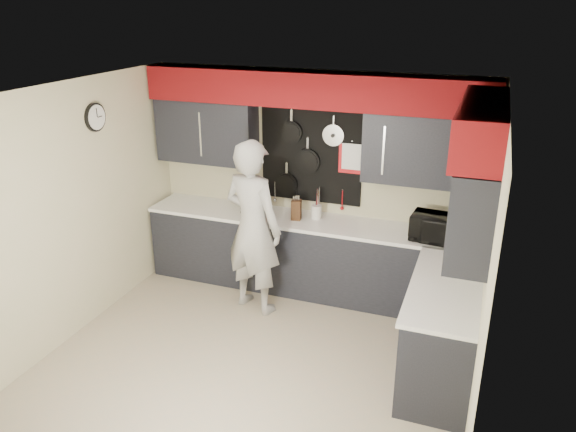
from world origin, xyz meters
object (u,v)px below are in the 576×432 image
at_px(knife_block, 296,210).
at_px(coffee_maker, 252,197).
at_px(person, 253,228).
at_px(utensil_crock, 316,212).
at_px(microwave, 436,228).

relative_size(knife_block, coffee_maker, 0.69).
relative_size(knife_block, person, 0.12).
distance_m(coffee_maker, person, 0.71).
height_order(knife_block, utensil_crock, knife_block).
bearing_deg(knife_block, coffee_maker, 162.84).
bearing_deg(knife_block, microwave, -10.60).
relative_size(microwave, person, 0.26).
xyz_separation_m(coffee_maker, person, (0.29, -0.64, -0.11)).
distance_m(microwave, utensil_crock, 1.40).
bearing_deg(microwave, knife_block, -176.49).
height_order(knife_block, coffee_maker, coffee_maker).
height_order(microwave, utensil_crock, microwave).
xyz_separation_m(utensil_crock, coffee_maker, (-0.80, -0.03, 0.10)).
bearing_deg(knife_block, person, -127.67).
relative_size(microwave, utensil_crock, 3.24).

